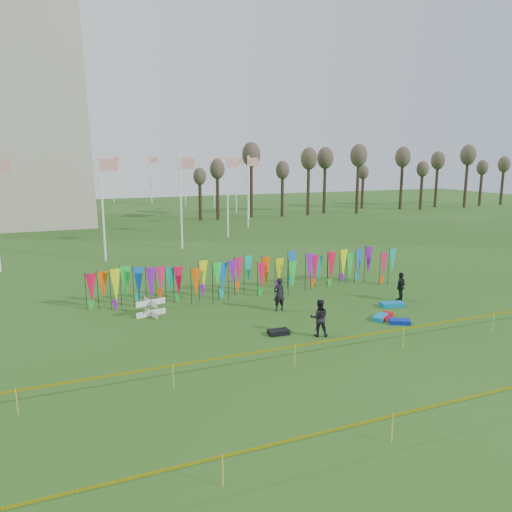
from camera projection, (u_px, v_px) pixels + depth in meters
name	position (u px, v px, depth m)	size (l,w,h in m)	color
ground	(315.00, 339.00, 22.09)	(160.00, 160.00, 0.00)	#234D15
flagpole_ring	(16.00, 190.00, 59.55)	(57.40, 56.16, 8.00)	white
banner_row	(256.00, 274.00, 28.79)	(18.64, 0.64, 2.15)	black
caution_tape_near	(339.00, 340.00, 19.79)	(26.00, 0.02, 0.90)	#DDD204
caution_tape_far	(442.00, 405.00, 14.62)	(26.00, 0.02, 0.90)	#DDD204
tree_line	(361.00, 168.00, 72.72)	(53.92, 1.92, 7.84)	#36261B
box_kite	(151.00, 308.00, 25.11)	(0.80, 0.80, 0.89)	red
person_left	(279.00, 294.00, 25.98)	(0.64, 0.47, 1.76)	black
person_mid	(319.00, 318.00, 22.30)	(0.83, 0.51, 1.70)	black
person_right	(401.00, 287.00, 27.78)	(0.96, 0.54, 1.63)	black
kite_bag_turquoise	(380.00, 317.00, 24.72)	(1.04, 0.52, 0.21)	#0C86BE
kite_bag_blue	(399.00, 322.00, 24.07)	(0.99, 0.52, 0.21)	#0B26B4
kite_bag_red	(384.00, 316.00, 24.95)	(1.10, 0.50, 0.20)	red
kite_bag_black	(278.00, 332.00, 22.63)	(0.94, 0.54, 0.22)	black
kite_bag_teal	(392.00, 304.00, 26.82)	(1.22, 0.58, 0.23)	#0C79B3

